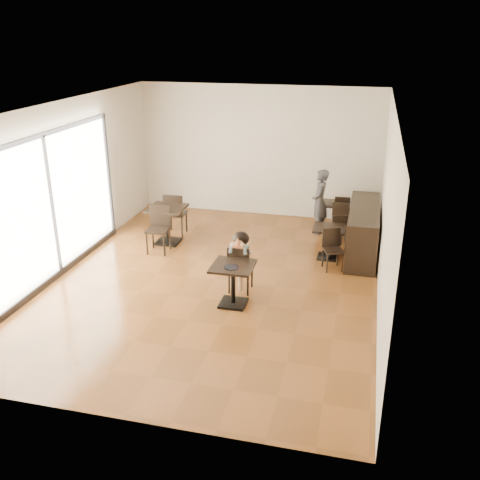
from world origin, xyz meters
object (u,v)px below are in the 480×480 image
(chair_mid_b, at_px, (333,250))
(chair_left_b, at_px, (158,230))
(child_table, at_px, (233,285))
(chair_mid_a, at_px, (337,231))
(cafe_table_left, at_px, (167,225))
(adult_patron, at_px, (320,202))
(chair_left_a, at_px, (176,214))
(child, at_px, (241,262))
(chair_back_a, at_px, (342,211))
(chair_back_b, at_px, (339,222))
(child_chair, at_px, (241,268))
(cafe_table_mid, at_px, (328,243))
(cafe_table_back, at_px, (335,216))

(chair_mid_b, height_order, chair_left_b, chair_left_b)
(child_table, distance_m, chair_mid_a, 3.33)
(cafe_table_left, bearing_deg, chair_mid_a, 8.44)
(adult_patron, height_order, chair_left_a, adult_patron)
(child, height_order, chair_mid_a, child)
(child_table, relative_size, chair_back_a, 0.94)
(chair_back_b, bearing_deg, child, -119.77)
(child_table, relative_size, adult_patron, 0.49)
(child_chair, xyz_separation_m, cafe_table_mid, (1.40, 1.86, -0.11))
(adult_patron, bearing_deg, chair_back_b, 59.96)
(cafe_table_back, distance_m, chair_back_a, 0.28)
(cafe_table_back, xyz_separation_m, chair_mid_b, (0.13, -2.26, 0.08))
(child_table, distance_m, chair_mid_b, 2.41)
(child, relative_size, cafe_table_mid, 1.67)
(child, bearing_deg, child_chair, 0.00)
(adult_patron, relative_size, cafe_table_back, 2.29)
(chair_mid_b, bearing_deg, adult_patron, 81.38)
(child_chair, distance_m, child, 0.12)
(adult_patron, xyz_separation_m, chair_mid_a, (0.48, -0.86, -0.35))
(child_chair, xyz_separation_m, chair_mid_a, (1.54, 2.41, -0.04))
(child_chair, relative_size, adult_patron, 0.59)
(adult_patron, bearing_deg, chair_mid_a, 26.37)
(child, distance_m, adult_patron, 3.44)
(cafe_table_left, xyz_separation_m, chair_left_b, (0.00, -0.55, 0.08))
(cafe_table_back, xyz_separation_m, chair_left_a, (-3.52, -1.15, 0.17))
(cafe_table_back, relative_size, chair_back_b, 0.83)
(adult_patron, height_order, chair_mid_a, adult_patron)
(child_table, relative_size, child, 0.66)
(cafe_table_left, height_order, chair_back_a, cafe_table_left)
(chair_mid_a, bearing_deg, adult_patron, -83.28)
(cafe_table_back, bearing_deg, child_chair, -111.56)
(adult_patron, xyz_separation_m, chair_back_b, (0.48, -0.25, -0.36))
(cafe_table_mid, distance_m, chair_back_b, 1.17)
(child_table, height_order, adult_patron, adult_patron)
(cafe_table_back, relative_size, chair_mid_a, 0.81)
(cafe_table_mid, height_order, chair_mid_a, chair_mid_a)
(child_chair, relative_size, child, 0.79)
(chair_mid_b, xyz_separation_m, chair_back_b, (0.00, 1.71, -0.01))
(child, xyz_separation_m, adult_patron, (1.06, 3.27, 0.19))
(chair_left_a, bearing_deg, chair_left_b, 86.58)
(cafe_table_mid, distance_m, chair_back_a, 1.95)
(adult_patron, height_order, chair_mid_b, adult_patron)
(adult_patron, bearing_deg, cafe_table_back, 127.85)
(adult_patron, distance_m, cafe_table_left, 3.48)
(child_chair, height_order, chair_left_a, chair_left_a)
(child_chair, bearing_deg, child, -0.00)
(child_table, relative_size, chair_back_b, 0.94)
(child_table, height_order, cafe_table_mid, child_table)
(chair_left_b, bearing_deg, chair_back_a, 30.85)
(cafe_table_left, height_order, chair_mid_b, cafe_table_left)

